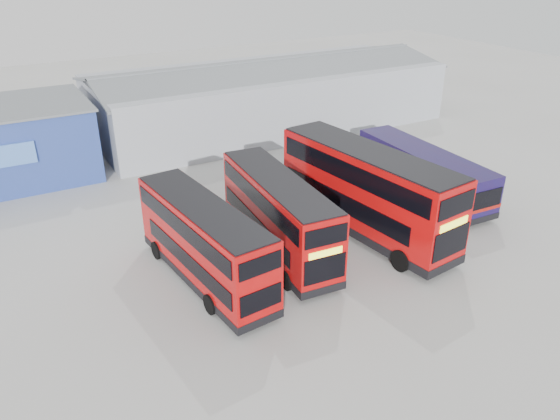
{
  "coord_description": "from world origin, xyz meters",
  "views": [
    {
      "loc": [
        -14.6,
        -22.01,
        14.85
      ],
      "look_at": [
        -1.83,
        0.56,
        2.1
      ],
      "focal_mm": 35.0,
      "sensor_mm": 36.0,
      "label": 1
    }
  ],
  "objects_px": {
    "double_decker_left": "(205,244)",
    "double_decker_centre": "(279,216)",
    "double_decker_right": "(366,193)",
    "maintenance_shed": "(269,96)",
    "single_decker_blue": "(422,172)"
  },
  "relations": [
    {
      "from": "double_decker_centre",
      "to": "double_decker_right",
      "type": "bearing_deg",
      "value": -1.35
    },
    {
      "from": "maintenance_shed",
      "to": "single_decker_blue",
      "type": "bearing_deg",
      "value": -85.07
    },
    {
      "from": "double_decker_left",
      "to": "double_decker_centre",
      "type": "relative_size",
      "value": 0.98
    },
    {
      "from": "maintenance_shed",
      "to": "double_decker_left",
      "type": "xyz_separation_m",
      "value": [
        -14.67,
        -20.75,
        -0.57
      ]
    },
    {
      "from": "double_decker_right",
      "to": "double_decker_centre",
      "type": "bearing_deg",
      "value": 167.83
    },
    {
      "from": "double_decker_centre",
      "to": "double_decker_right",
      "type": "relative_size",
      "value": 0.85
    },
    {
      "from": "double_decker_centre",
      "to": "single_decker_blue",
      "type": "bearing_deg",
      "value": 13.88
    },
    {
      "from": "double_decker_left",
      "to": "maintenance_shed",
      "type": "bearing_deg",
      "value": -130.99
    },
    {
      "from": "double_decker_left",
      "to": "double_decker_right",
      "type": "xyz_separation_m",
      "value": [
        9.67,
        0.2,
        0.42
      ]
    },
    {
      "from": "maintenance_shed",
      "to": "double_decker_centre",
      "type": "relative_size",
      "value": 3.04
    },
    {
      "from": "maintenance_shed",
      "to": "double_decker_left",
      "type": "height_order",
      "value": "maintenance_shed"
    },
    {
      "from": "double_decker_centre",
      "to": "double_decker_right",
      "type": "distance_m",
      "value": 5.3
    },
    {
      "from": "maintenance_shed",
      "to": "double_decker_right",
      "type": "xyz_separation_m",
      "value": [
        -4.99,
        -20.55,
        -0.15
      ]
    },
    {
      "from": "single_decker_blue",
      "to": "double_decker_centre",
      "type": "bearing_deg",
      "value": 12.13
    },
    {
      "from": "maintenance_shed",
      "to": "double_decker_right",
      "type": "relative_size",
      "value": 2.57
    }
  ]
}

